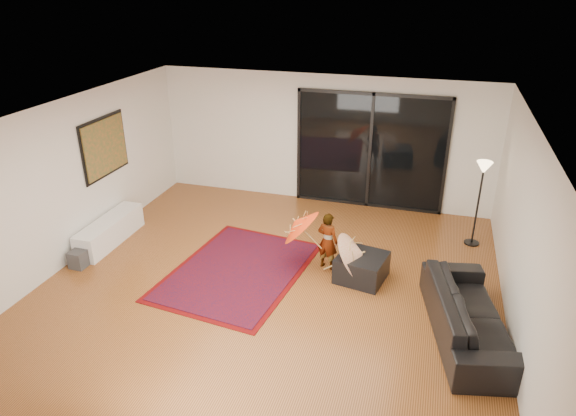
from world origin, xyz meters
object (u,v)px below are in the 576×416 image
at_px(sofa, 469,314).
at_px(child, 328,241).
at_px(media_console, 110,231).
at_px(ottoman, 362,267).

relative_size(sofa, child, 2.31).
bearing_deg(media_console, sofa, -9.19).
bearing_deg(child, media_console, 19.59).
bearing_deg(child, sofa, 167.57).
distance_m(ottoman, child, 0.70).
xyz_separation_m(media_console, ottoman, (4.60, 0.06, -0.02)).
height_order(media_console, sofa, sofa).
bearing_deg(ottoman, child, 163.01).
distance_m(media_console, ottoman, 4.60).
bearing_deg(ottoman, sofa, -32.33).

